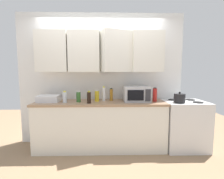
{
  "coord_description": "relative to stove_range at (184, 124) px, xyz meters",
  "views": [
    {
      "loc": [
        0.14,
        -3.32,
        1.44
      ],
      "look_at": [
        0.22,
        -0.25,
        1.12
      ],
      "focal_mm": 26.29,
      "sensor_mm": 36.0,
      "label": 1
    }
  ],
  "objects": [
    {
      "name": "ground_plane",
      "position": [
        -1.59,
        -0.68,
        -0.45
      ],
      "size": [
        8.0,
        8.0,
        0.0
      ],
      "primitive_type": "plane",
      "color": "#937556"
    },
    {
      "name": "kettle",
      "position": [
        -0.17,
        -0.14,
        0.54
      ],
      "size": [
        0.2,
        0.2,
        0.19
      ],
      "color": "black",
      "rests_on": "stove_range"
    },
    {
      "name": "bottle_amber_vinegar",
      "position": [
        -1.38,
        0.12,
        0.56
      ],
      "size": [
        0.06,
        0.06,
        0.24
      ],
      "color": "#AD701E",
      "rests_on": "counter_run"
    },
    {
      "name": "bottle_soy_dark",
      "position": [
        -1.78,
        -0.15,
        0.55
      ],
      "size": [
        0.07,
        0.07,
        0.22
      ],
      "color": "black",
      "rests_on": "counter_run"
    },
    {
      "name": "stove_range",
      "position": [
        0.0,
        0.0,
        0.0
      ],
      "size": [
        0.76,
        0.64,
        0.91
      ],
      "color": "silver",
      "rests_on": "ground_plane"
    },
    {
      "name": "bottle_green_oil",
      "position": [
        -1.99,
        -0.03,
        0.55
      ],
      "size": [
        0.08,
        0.08,
        0.21
      ],
      "color": "#386B2D",
      "rests_on": "counter_run"
    },
    {
      "name": "bottle_white_jar",
      "position": [
        -1.53,
        0.08,
        0.58
      ],
      "size": [
        0.06,
        0.06,
        0.28
      ],
      "color": "white",
      "rests_on": "counter_run"
    },
    {
      "name": "bottle_clear_tall",
      "position": [
        -2.22,
        -0.09,
        0.55
      ],
      "size": [
        0.07,
        0.07,
        0.21
      ],
      "color": "silver",
      "rests_on": "counter_run"
    },
    {
      "name": "dish_rack",
      "position": [
        -2.54,
        0.02,
        0.51
      ],
      "size": [
        0.38,
        0.3,
        0.12
      ],
      "primitive_type": "cube",
      "color": "silver",
      "rests_on": "counter_run"
    },
    {
      "name": "counter_run",
      "position": [
        -1.59,
        0.02,
        -0.0
      ],
      "size": [
        2.41,
        0.63,
        0.9
      ],
      "color": "white",
      "rests_on": "ground_plane"
    },
    {
      "name": "microwave",
      "position": [
        -0.91,
        0.03,
        0.59
      ],
      "size": [
        0.48,
        0.37,
        0.28
      ],
      "color": "#B7B7BC",
      "rests_on": "counter_run"
    },
    {
      "name": "bottle_yellow_mustard",
      "position": [
        -1.66,
        0.05,
        0.55
      ],
      "size": [
        0.08,
        0.08,
        0.22
      ],
      "color": "gold",
      "rests_on": "counter_run"
    },
    {
      "name": "wall_back_with_cabinets",
      "position": [
        -1.59,
        0.25,
        1.12
      ],
      "size": [
        3.28,
        0.52,
        2.6
      ],
      "color": "white",
      "rests_on": "ground_plane"
    },
    {
      "name": "bottle_red_sauce",
      "position": [
        -0.58,
        -0.0,
        0.57
      ],
      "size": [
        0.08,
        0.08,
        0.26
      ],
      "color": "red",
      "rests_on": "counter_run"
    }
  ]
}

